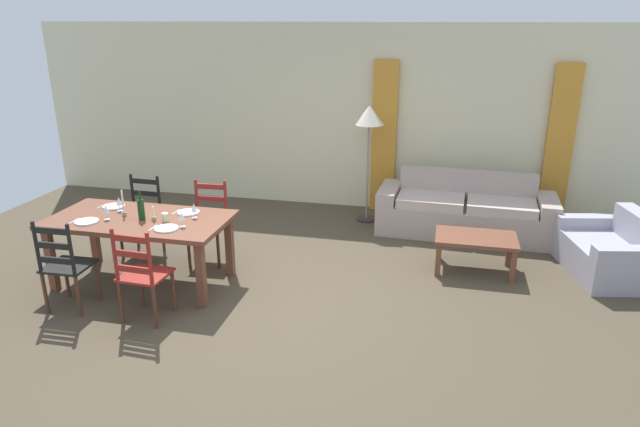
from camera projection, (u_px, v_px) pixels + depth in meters
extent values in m
cube|color=#4A3F2E|center=(276.00, 302.00, 5.71)|extent=(9.60, 9.60, 0.02)
cube|color=beige|center=(339.00, 117.00, 8.29)|extent=(9.60, 0.16, 2.70)
cube|color=orange|center=(384.00, 138.00, 8.10)|extent=(0.35, 0.08, 2.20)
cube|color=orange|center=(559.00, 146.00, 7.59)|extent=(0.35, 0.08, 2.20)
cube|color=brown|center=(139.00, 220.00, 5.90)|extent=(1.90, 0.96, 0.05)
cube|color=brown|center=(51.00, 259.00, 5.85)|extent=(0.08, 0.08, 0.70)
cube|color=brown|center=(201.00, 275.00, 5.49)|extent=(0.08, 0.08, 0.70)
cube|color=brown|center=(94.00, 234.00, 6.55)|extent=(0.08, 0.08, 0.70)
cube|color=brown|center=(230.00, 246.00, 6.19)|extent=(0.08, 0.08, 0.70)
cube|color=black|center=(69.00, 266.00, 5.47)|extent=(0.43, 0.41, 0.03)
cylinder|color=#512E1F|center=(67.00, 278.00, 5.73)|extent=(0.04, 0.04, 0.43)
cylinder|color=#512E1F|center=(98.00, 281.00, 5.67)|extent=(0.04, 0.04, 0.43)
cylinder|color=#512E1F|center=(45.00, 293.00, 5.42)|extent=(0.04, 0.04, 0.43)
cylinder|color=#512E1F|center=(78.00, 296.00, 5.35)|extent=(0.04, 0.04, 0.43)
cylinder|color=black|center=(37.00, 246.00, 5.26)|extent=(0.04, 0.04, 0.50)
cylinder|color=black|center=(71.00, 249.00, 5.19)|extent=(0.04, 0.04, 0.50)
cube|color=black|center=(56.00, 260.00, 5.27)|extent=(0.38, 0.03, 0.06)
cube|color=black|center=(53.00, 246.00, 5.22)|extent=(0.38, 0.03, 0.06)
cube|color=black|center=(51.00, 231.00, 5.17)|extent=(0.38, 0.03, 0.06)
cube|color=maroon|center=(145.00, 275.00, 5.27)|extent=(0.44, 0.42, 0.03)
cylinder|color=#512E1F|center=(141.00, 286.00, 5.55)|extent=(0.04, 0.04, 0.43)
cylinder|color=#512E1F|center=(174.00, 291.00, 5.46)|extent=(0.04, 0.04, 0.43)
cylinder|color=#512E1F|center=(121.00, 302.00, 5.24)|extent=(0.04, 0.04, 0.43)
cylinder|color=#512E1F|center=(155.00, 307.00, 5.15)|extent=(0.04, 0.04, 0.43)
cylinder|color=maroon|center=(115.00, 254.00, 5.08)|extent=(0.04, 0.04, 0.50)
cylinder|color=maroon|center=(149.00, 259.00, 4.99)|extent=(0.04, 0.04, 0.50)
cube|color=maroon|center=(133.00, 269.00, 5.08)|extent=(0.38, 0.04, 0.06)
cube|color=maroon|center=(132.00, 254.00, 5.03)|extent=(0.38, 0.04, 0.06)
cube|color=maroon|center=(130.00, 239.00, 4.98)|extent=(0.38, 0.04, 0.06)
cube|color=black|center=(140.00, 220.00, 6.72)|extent=(0.43, 0.41, 0.03)
cylinder|color=#512E1F|center=(148.00, 244.00, 6.60)|extent=(0.04, 0.04, 0.43)
cylinder|color=#512E1F|center=(121.00, 241.00, 6.68)|extent=(0.04, 0.04, 0.43)
cylinder|color=#512E1F|center=(163.00, 234.00, 6.91)|extent=(0.04, 0.04, 0.43)
cylinder|color=#512E1F|center=(137.00, 231.00, 6.99)|extent=(0.04, 0.04, 0.43)
cylinder|color=black|center=(159.00, 196.00, 6.74)|extent=(0.04, 0.04, 0.50)
cylinder|color=black|center=(133.00, 194.00, 6.83)|extent=(0.04, 0.04, 0.50)
cube|color=black|center=(147.00, 205.00, 6.83)|extent=(0.38, 0.04, 0.06)
cube|color=black|center=(146.00, 193.00, 6.78)|extent=(0.38, 0.04, 0.06)
cube|color=black|center=(144.00, 181.00, 6.73)|extent=(0.38, 0.04, 0.06)
cube|color=maroon|center=(207.00, 226.00, 6.50)|extent=(0.44, 0.42, 0.03)
cylinder|color=#512E1F|center=(218.00, 251.00, 6.39)|extent=(0.04, 0.04, 0.43)
cylinder|color=#512E1F|center=(189.00, 249.00, 6.45)|extent=(0.04, 0.04, 0.43)
cylinder|color=#512E1F|center=(228.00, 240.00, 6.71)|extent=(0.04, 0.04, 0.43)
cylinder|color=#512E1F|center=(200.00, 238.00, 6.77)|extent=(0.04, 0.04, 0.43)
cylinder|color=maroon|center=(226.00, 201.00, 6.55)|extent=(0.04, 0.04, 0.50)
cylinder|color=maroon|center=(197.00, 200.00, 6.61)|extent=(0.04, 0.04, 0.50)
cube|color=maroon|center=(212.00, 211.00, 6.62)|extent=(0.38, 0.04, 0.06)
cube|color=maroon|center=(211.00, 199.00, 6.57)|extent=(0.38, 0.04, 0.06)
cube|color=maroon|center=(210.00, 187.00, 6.52)|extent=(0.38, 0.04, 0.06)
cylinder|color=white|center=(87.00, 222.00, 5.75)|extent=(0.24, 0.24, 0.02)
cube|color=silver|center=(74.00, 221.00, 5.78)|extent=(0.02, 0.17, 0.01)
cylinder|color=white|center=(166.00, 229.00, 5.56)|extent=(0.24, 0.24, 0.02)
cube|color=silver|center=(153.00, 228.00, 5.59)|extent=(0.02, 0.17, 0.01)
cylinder|color=white|center=(114.00, 207.00, 6.21)|extent=(0.24, 0.24, 0.02)
cube|color=silver|center=(102.00, 206.00, 6.24)|extent=(0.03, 0.17, 0.01)
cylinder|color=white|center=(188.00, 212.00, 6.02)|extent=(0.24, 0.24, 0.02)
cube|color=silver|center=(176.00, 212.00, 6.05)|extent=(0.02, 0.17, 0.01)
cylinder|color=#143819|center=(141.00, 210.00, 5.80)|extent=(0.07, 0.07, 0.22)
cylinder|color=#143819|center=(140.00, 196.00, 5.75)|extent=(0.02, 0.02, 0.08)
cylinder|color=black|center=(139.00, 191.00, 5.73)|extent=(0.03, 0.03, 0.02)
cylinder|color=white|center=(107.00, 219.00, 5.83)|extent=(0.06, 0.06, 0.01)
cylinder|color=white|center=(107.00, 216.00, 5.82)|extent=(0.01, 0.01, 0.07)
cone|color=white|center=(106.00, 209.00, 5.79)|extent=(0.06, 0.06, 0.08)
cylinder|color=white|center=(183.00, 227.00, 5.63)|extent=(0.06, 0.06, 0.01)
cylinder|color=white|center=(182.00, 223.00, 5.61)|extent=(0.01, 0.01, 0.07)
cone|color=white|center=(182.00, 216.00, 5.59)|extent=(0.06, 0.06, 0.08)
cylinder|color=white|center=(120.00, 211.00, 6.09)|extent=(0.06, 0.06, 0.01)
cylinder|color=white|center=(120.00, 208.00, 6.07)|extent=(0.01, 0.01, 0.07)
cone|color=white|center=(119.00, 201.00, 6.05)|extent=(0.06, 0.06, 0.08)
cylinder|color=white|center=(195.00, 218.00, 5.88)|extent=(0.06, 0.06, 0.01)
cylinder|color=white|center=(194.00, 214.00, 5.87)|extent=(0.01, 0.01, 0.07)
cone|color=white|center=(194.00, 207.00, 5.84)|extent=(0.06, 0.06, 0.08)
cylinder|color=beige|center=(165.00, 217.00, 5.77)|extent=(0.07, 0.07, 0.09)
cylinder|color=#998C66|center=(124.00, 214.00, 5.94)|extent=(0.05, 0.05, 0.04)
cylinder|color=white|center=(123.00, 201.00, 5.89)|extent=(0.02, 0.02, 0.25)
cylinder|color=#998C66|center=(154.00, 219.00, 5.80)|extent=(0.05, 0.05, 0.04)
cylinder|color=white|center=(153.00, 212.00, 5.78)|extent=(0.02, 0.02, 0.11)
cube|color=#AB988D|center=(464.00, 220.00, 7.43)|extent=(1.84, 0.88, 0.40)
cube|color=#AB988D|center=(466.00, 199.00, 7.63)|extent=(1.81, 0.28, 0.80)
cube|color=#AB988D|center=(546.00, 221.00, 7.14)|extent=(0.28, 0.81, 0.58)
cube|color=#AB988D|center=(388.00, 207.00, 7.65)|extent=(0.28, 0.81, 0.58)
cube|color=#C0AA9E|center=(501.00, 205.00, 7.18)|extent=(0.89, 0.68, 0.12)
cube|color=#C0AA9E|center=(431.00, 200.00, 7.41)|extent=(0.89, 0.68, 0.12)
cube|color=brown|center=(476.00, 238.00, 6.28)|extent=(0.90, 0.56, 0.04)
cube|color=brown|center=(438.00, 260.00, 6.22)|extent=(0.06, 0.06, 0.38)
cube|color=brown|center=(513.00, 267.00, 6.06)|extent=(0.06, 0.06, 0.38)
cube|color=brown|center=(439.00, 244.00, 6.65)|extent=(0.06, 0.06, 0.38)
cube|color=brown|center=(509.00, 250.00, 6.48)|extent=(0.06, 0.06, 0.38)
cube|color=#A09DAB|center=(606.00, 258.00, 6.28)|extent=(0.95, 0.95, 0.38)
cube|color=#A09DAB|center=(636.00, 244.00, 6.21)|extent=(0.36, 0.82, 0.72)
cube|color=#A09DAB|center=(630.00, 271.00, 5.79)|extent=(0.82, 0.34, 0.52)
cube|color=#A09DAB|center=(588.00, 236.00, 6.71)|extent=(0.82, 0.34, 0.52)
cylinder|color=#332D28|center=(366.00, 219.00, 8.00)|extent=(0.28, 0.28, 0.03)
cylinder|color=gray|center=(368.00, 173.00, 7.77)|extent=(0.03, 0.03, 1.35)
cone|color=beige|center=(369.00, 115.00, 7.50)|extent=(0.40, 0.40, 0.26)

